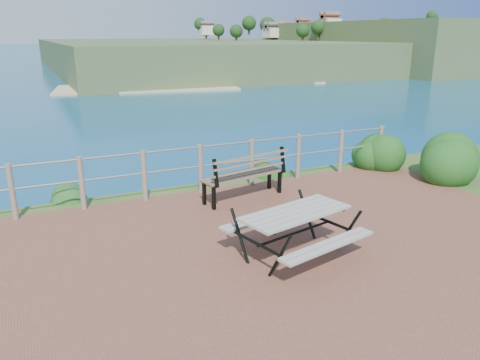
# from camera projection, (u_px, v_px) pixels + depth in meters

# --- Properties ---
(ground) EXTENTS (10.00, 7.00, 0.12)m
(ground) POSITION_uv_depth(u_px,v_px,m) (283.00, 262.00, 6.68)
(ground) COLOR brown
(ground) RESTS_ON ground
(ocean) EXTENTS (1200.00, 1200.00, 0.00)m
(ocean) POSITION_uv_depth(u_px,v_px,m) (23.00, 42.00, 179.71)
(ocean) COLOR #146A7D
(ocean) RESTS_ON ground
(safety_railing) EXTENTS (9.40, 0.10, 1.00)m
(safety_railing) POSITION_uv_depth(u_px,v_px,m) (201.00, 166.00, 9.40)
(safety_railing) COLOR #6B5B4C
(safety_railing) RESTS_ON ground
(distant_bay) EXTENTS (290.00, 232.36, 24.00)m
(distant_bay) POSITION_uv_depth(u_px,v_px,m) (374.00, 42.00, 252.02)
(distant_bay) COLOR #3C5128
(distant_bay) RESTS_ON ground
(picnic_table) EXTENTS (1.74, 1.39, 0.69)m
(picnic_table) POSITION_uv_depth(u_px,v_px,m) (295.00, 229.00, 6.72)
(picnic_table) COLOR gray
(picnic_table) RESTS_ON ground
(park_bench) EXTENTS (1.78, 0.77, 0.98)m
(park_bench) POSITION_uv_depth(u_px,v_px,m) (243.00, 168.00, 9.02)
(park_bench) COLOR brown
(park_bench) RESTS_ON ground
(shrub_right_front) EXTENTS (1.25, 1.25, 1.78)m
(shrub_right_front) POSITION_uv_depth(u_px,v_px,m) (443.00, 178.00, 10.55)
(shrub_right_front) COLOR #184816
(shrub_right_front) RESTS_ON ground
(shrub_right_edge) EXTENTS (0.97, 0.97, 1.38)m
(shrub_right_edge) POSITION_uv_depth(u_px,v_px,m) (372.00, 166.00, 11.49)
(shrub_right_edge) COLOR #184816
(shrub_right_edge) RESTS_ON ground
(shrub_lip_west) EXTENTS (0.66, 0.66, 0.36)m
(shrub_lip_west) POSITION_uv_depth(u_px,v_px,m) (60.00, 199.00, 9.23)
(shrub_lip_west) COLOR #1B4A1D
(shrub_lip_west) RESTS_ON ground
(shrub_lip_east) EXTENTS (0.69, 0.69, 0.40)m
(shrub_lip_east) POSITION_uv_depth(u_px,v_px,m) (272.00, 175.00, 10.79)
(shrub_lip_east) COLOR #184816
(shrub_lip_east) RESTS_ON ground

